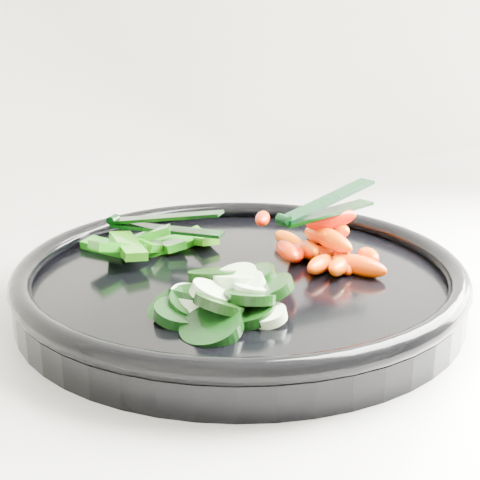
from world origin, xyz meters
TOP-DOWN VIEW (x-y plane):
  - veggie_tray at (-0.46, 1.68)m, footprint 0.46×0.46m
  - cucumber_pile at (-0.52, 1.63)m, footprint 0.12×0.12m
  - carrot_pile at (-0.38, 1.66)m, footprint 0.12×0.14m
  - pepper_pile at (-0.50, 1.78)m, footprint 0.12×0.10m
  - tong_carrot at (-0.38, 1.66)m, footprint 0.11×0.02m
  - tong_pepper at (-0.48, 1.78)m, footprint 0.08×0.10m

SIDE VIEW (x-z plane):
  - veggie_tray at x=-0.46m, z-range 0.93..0.97m
  - pepper_pile at x=-0.50m, z-range 0.94..0.98m
  - cucumber_pile at x=-0.52m, z-range 0.94..0.98m
  - carrot_pile at x=-0.38m, z-range 0.94..1.00m
  - tong_pepper at x=-0.48m, z-range 0.97..0.99m
  - tong_carrot at x=-0.38m, z-range 0.99..1.02m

